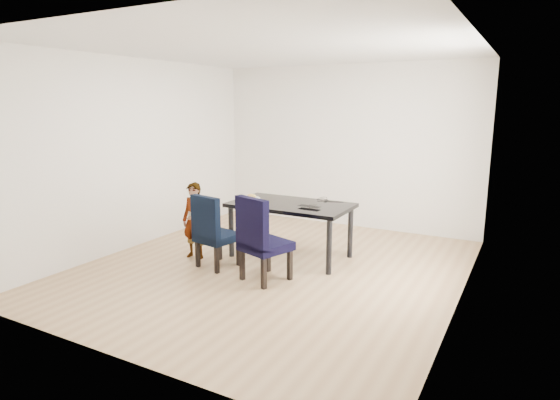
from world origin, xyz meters
The scene contains 14 objects.
floor centered at (0.00, 0.00, -0.01)m, with size 4.50×5.00×0.01m, color tan.
ceiling centered at (0.00, 0.00, 2.71)m, with size 4.50×5.00×0.01m, color white.
wall_back centered at (0.00, 2.50, 1.35)m, with size 4.50×0.01×2.70m, color white.
wall_front centered at (0.00, -2.50, 1.35)m, with size 4.50×0.01×2.70m, color white.
wall_left centered at (-2.25, 0.00, 1.35)m, with size 0.01×5.00×2.70m, color silver.
wall_right centered at (2.25, 0.00, 1.35)m, with size 0.01×5.00×2.70m, color silver.
dining_table centered at (0.00, 0.50, 0.38)m, with size 1.60×0.90×0.75m, color black.
chair_left centered at (-0.64, -0.28, 0.47)m, with size 0.46×0.47×0.95m, color black.
chair_right centered at (0.14, -0.40, 0.51)m, with size 0.49×0.51×1.02m, color black.
child centered at (-1.12, -0.15, 0.52)m, with size 0.38×0.25×1.04m, color orange.
plate centered at (-0.63, 0.50, 0.76)m, with size 0.25×0.25×0.01m, color silver.
sandwich centered at (-0.61, 0.50, 0.79)m, with size 0.14×0.07×0.06m, color gold.
laptop centered at (0.34, 0.41, 0.76)m, with size 0.29×0.19×0.02m, color black.
cable_tangle centered at (0.31, 0.85, 0.75)m, with size 0.14×0.14×0.01m, color black.
Camera 1 is at (2.81, -4.95, 2.06)m, focal length 30.00 mm.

